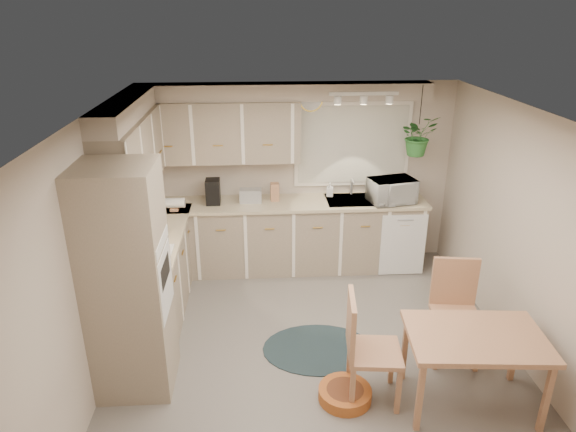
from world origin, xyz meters
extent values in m
plane|color=#625D57|center=(0.00, 0.00, 0.00)|extent=(4.20, 4.20, 0.00)
plane|color=silver|center=(0.00, 0.00, 2.40)|extent=(4.20, 4.20, 0.00)
cube|color=#B0A292|center=(0.00, 2.10, 1.20)|extent=(4.00, 0.04, 2.40)
cube|color=#B0A292|center=(0.00, -2.10, 1.20)|extent=(4.00, 0.04, 2.40)
cube|color=#B0A292|center=(-2.00, 0.00, 1.20)|extent=(0.04, 4.20, 2.40)
cube|color=#B0A292|center=(2.00, 0.00, 1.20)|extent=(0.04, 4.20, 2.40)
cube|color=gray|center=(-1.70, 0.88, 0.45)|extent=(0.60, 1.85, 0.90)
cube|color=gray|center=(-0.20, 1.80, 0.45)|extent=(3.60, 0.60, 0.90)
cube|color=tan|center=(-1.69, 0.88, 0.92)|extent=(0.64, 1.89, 0.04)
cube|color=tan|center=(-0.20, 1.79, 0.92)|extent=(3.64, 0.64, 0.04)
cube|color=gray|center=(-1.68, -0.38, 1.05)|extent=(0.65, 0.65, 2.10)
cube|color=silver|center=(-1.35, -0.38, 1.05)|extent=(0.02, 0.56, 0.58)
cube|color=gray|center=(-1.82, 1.00, 1.83)|extent=(0.35, 2.00, 0.75)
cube|color=gray|center=(-1.00, 1.93, 1.83)|extent=(2.00, 0.35, 0.75)
cube|color=#B0A292|center=(-1.85, 1.00, 2.30)|extent=(0.30, 2.00, 0.20)
cube|color=#B0A292|center=(-0.20, 1.95, 2.30)|extent=(3.60, 0.30, 0.20)
cube|color=silver|center=(-1.68, 0.30, 0.94)|extent=(0.52, 0.58, 0.02)
cube|color=silver|center=(-1.70, 0.30, 1.40)|extent=(0.40, 0.60, 0.14)
cube|color=beige|center=(0.70, 2.07, 1.60)|extent=(1.40, 0.02, 1.00)
cube|color=silver|center=(0.70, 2.08, 1.60)|extent=(1.50, 0.02, 1.10)
cube|color=#B1B4B9|center=(0.70, 1.80, 0.90)|extent=(0.70, 0.48, 0.10)
cube|color=silver|center=(1.30, 1.49, 0.42)|extent=(0.58, 0.02, 0.83)
cube|color=silver|center=(0.70, 1.55, 2.33)|extent=(0.80, 0.04, 0.04)
cylinder|color=#E4C550|center=(0.15, 2.07, 2.18)|extent=(0.30, 0.03, 0.30)
cube|color=tan|center=(1.26, -0.85, 0.36)|extent=(1.19, 0.85, 0.71)
cube|color=tan|center=(0.44, -0.71, 0.51)|extent=(0.52, 0.52, 1.01)
cube|color=tan|center=(1.35, -0.22, 0.50)|extent=(0.53, 0.53, 1.00)
ellipsoid|color=black|center=(0.04, -0.01, 0.01)|extent=(1.19, 0.92, 0.01)
cylinder|color=#A35220|center=(0.19, -0.74, 0.05)|extent=(0.59, 0.59, 0.11)
imported|color=silver|center=(1.16, 1.70, 1.13)|extent=(0.61, 0.43, 0.38)
imported|color=silver|center=(0.41, 1.95, 0.98)|extent=(0.11, 0.20, 0.09)
imported|color=#296629|center=(1.43, 1.70, 1.74)|extent=(0.56, 0.59, 0.38)
cube|color=black|center=(-1.10, 1.80, 1.10)|extent=(0.18, 0.22, 0.31)
cube|color=#B1B4B9|center=(-0.63, 1.82, 1.02)|extent=(0.28, 0.17, 0.17)
cube|color=tan|center=(-0.32, 1.85, 1.06)|extent=(0.11, 0.11, 0.23)
camera|label=1|loc=(-0.55, -4.32, 3.25)|focal=32.00mm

